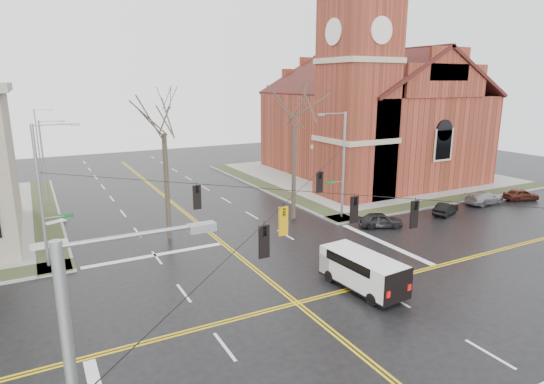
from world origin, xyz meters
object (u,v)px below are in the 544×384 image
streetlight_north_b (38,137)px  tree_ne (294,119)px  parked_car_a (380,220)px  parked_car_b (446,209)px  signal_pole_ne (342,162)px  parked_car_d (521,195)px  cargo_van (360,268)px  parked_car_c (484,198)px  tree_nw_near (163,126)px  signal_pole_nw (43,192)px  church (367,108)px  streetlight_north_a (45,160)px

streetlight_north_b → tree_ne: tree_ne is taller
parked_car_a → parked_car_b: parked_car_a is taller
signal_pole_ne → parked_car_a: 5.76m
parked_car_d → tree_ne: size_ratio=0.29×
streetlight_north_b → cargo_van: (14.79, -48.10, -3.26)m
parked_car_a → parked_car_c: bearing=-62.4°
tree_nw_near → parked_car_d: bearing=-9.3°
signal_pole_nw → church: bearing=20.2°
parked_car_c → tree_nw_near: (-29.64, 4.78, 7.80)m
church → signal_pole_nw: size_ratio=3.06×
church → streetlight_north_b: size_ratio=3.44×
parked_car_b → streetlight_north_a: bearing=36.4°
signal_pole_nw → parked_car_c: size_ratio=2.09×
signal_pole_ne → parked_car_a: (1.45, -3.49, -4.34)m
cargo_van → parked_car_c: bearing=17.4°
parked_car_b → parked_car_d: parked_car_d is taller
streetlight_north_b → cargo_van: streetlight_north_b is taller
church → signal_pole_ne: size_ratio=3.06×
tree_ne → church: bearing=34.2°
signal_pole_ne → streetlight_north_b: size_ratio=1.12×
church → streetlight_north_a: size_ratio=3.44×
church → cargo_van: bearing=-129.7°
signal_pole_ne → parked_car_c: size_ratio=2.09×
signal_pole_nw → parked_car_a: signal_pole_nw is taller
streetlight_north_b → signal_pole_ne: bearing=-58.9°
parked_car_d → tree_ne: bearing=95.0°
parked_car_a → tree_ne: size_ratio=0.30×
streetlight_north_a → parked_car_a: bearing=-40.5°
tree_ne → signal_pole_ne: bearing=-23.2°
signal_pole_ne → streetlight_north_a: bearing=143.1°
parked_car_c → tree_nw_near: bearing=79.4°
tree_ne → streetlight_north_a: bearing=140.8°
parked_car_b → signal_pole_ne: bearing=48.2°
cargo_van → tree_ne: bearing=71.0°
cargo_van → streetlight_north_b: bearing=102.7°
parked_car_b → cargo_van: bearing=95.8°
streetlight_north_a → parked_car_c: bearing=-27.3°
parked_car_d → tree_nw_near: (-34.15, 5.57, 7.84)m
streetlight_north_a → streetlight_north_b: bearing=90.0°
signal_pole_nw → parked_car_a: size_ratio=2.52×
signal_pole_nw → parked_car_a: bearing=-8.3°
church → tree_nw_near: church is taller
cargo_van → parked_car_a: cargo_van is taller
parked_car_d → signal_pole_ne: bearing=97.2°
cargo_van → parked_car_c: 24.14m
parked_car_a → parked_car_d: (18.28, 0.03, -0.02)m
signal_pole_ne → tree_nw_near: size_ratio=0.77×
signal_pole_ne → parked_car_d: bearing=-9.9°
parked_car_b → church: bearing=-35.6°
parked_car_c → church: bearing=4.9°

